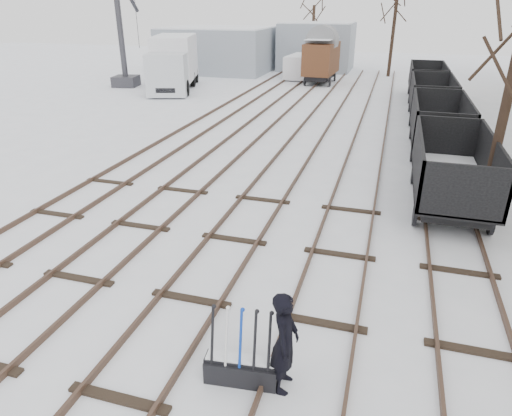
{
  "coord_description": "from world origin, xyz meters",
  "views": [
    {
      "loc": [
        3.88,
        -7.85,
        6.2
      ],
      "look_at": [
        0.72,
        2.78,
        1.2
      ],
      "focal_mm": 32.0,
      "sensor_mm": 36.0,
      "label": 1
    }
  ],
  "objects_px": {
    "crane": "(125,55)",
    "panel_van": "(301,66)",
    "freight_wagon_a": "(450,180)",
    "lorry": "(173,62)",
    "worker": "(285,342)",
    "ground_frame": "(241,368)",
    "box_van_wagon": "(321,57)"
  },
  "relations": [
    {
      "from": "ground_frame",
      "to": "lorry",
      "type": "height_order",
      "value": "lorry"
    },
    {
      "from": "box_van_wagon",
      "to": "crane",
      "type": "height_order",
      "value": "crane"
    },
    {
      "from": "ground_frame",
      "to": "crane",
      "type": "xyz_separation_m",
      "value": [
        -18.87,
        27.62,
        2.14
      ]
    },
    {
      "from": "box_van_wagon",
      "to": "lorry",
      "type": "bearing_deg",
      "value": -146.61
    },
    {
      "from": "panel_van",
      "to": "crane",
      "type": "xyz_separation_m",
      "value": [
        -12.66,
        -8.1,
        1.38
      ]
    },
    {
      "from": "worker",
      "to": "lorry",
      "type": "height_order",
      "value": "lorry"
    },
    {
      "from": "crane",
      "to": "panel_van",
      "type": "bearing_deg",
      "value": 21.8
    },
    {
      "from": "worker",
      "to": "ground_frame",
      "type": "bearing_deg",
      "value": 94.53
    },
    {
      "from": "ground_frame",
      "to": "worker",
      "type": "relative_size",
      "value": 0.77
    },
    {
      "from": "freight_wagon_a",
      "to": "panel_van",
      "type": "xyz_separation_m",
      "value": [
        -10.34,
        26.39,
        0.15
      ]
    },
    {
      "from": "box_van_wagon",
      "to": "freight_wagon_a",
      "type": "bearing_deg",
      "value": -68.43
    },
    {
      "from": "ground_frame",
      "to": "worker",
      "type": "bearing_deg",
      "value": 1.61
    },
    {
      "from": "ground_frame",
      "to": "box_van_wagon",
      "type": "height_order",
      "value": "box_van_wagon"
    },
    {
      "from": "worker",
      "to": "lorry",
      "type": "bearing_deg",
      "value": 26.21
    },
    {
      "from": "freight_wagon_a",
      "to": "crane",
      "type": "bearing_deg",
      "value": 141.51
    },
    {
      "from": "freight_wagon_a",
      "to": "box_van_wagon",
      "type": "height_order",
      "value": "box_van_wagon"
    },
    {
      "from": "lorry",
      "to": "panel_van",
      "type": "bearing_deg",
      "value": 28.45
    },
    {
      "from": "ground_frame",
      "to": "panel_van",
      "type": "distance_m",
      "value": 36.26
    },
    {
      "from": "lorry",
      "to": "box_van_wagon",
      "type": "bearing_deg",
      "value": 13.47
    },
    {
      "from": "worker",
      "to": "panel_van",
      "type": "distance_m",
      "value": 36.29
    },
    {
      "from": "panel_van",
      "to": "freight_wagon_a",
      "type": "bearing_deg",
      "value": -65.51
    },
    {
      "from": "worker",
      "to": "panel_van",
      "type": "xyz_separation_m",
      "value": [
        -6.96,
        35.62,
        0.08
      ]
    },
    {
      "from": "ground_frame",
      "to": "freight_wagon_a",
      "type": "bearing_deg",
      "value": 60.12
    },
    {
      "from": "panel_van",
      "to": "crane",
      "type": "distance_m",
      "value": 15.09
    },
    {
      "from": "worker",
      "to": "lorry",
      "type": "distance_m",
      "value": 31.18
    },
    {
      "from": "box_van_wagon",
      "to": "worker",
      "type": "bearing_deg",
      "value": -78.98
    },
    {
      "from": "worker",
      "to": "freight_wagon_a",
      "type": "xyz_separation_m",
      "value": [
        3.38,
        9.23,
        -0.06
      ]
    },
    {
      "from": "lorry",
      "to": "worker",
      "type": "bearing_deg",
      "value": -77.78
    },
    {
      "from": "lorry",
      "to": "crane",
      "type": "bearing_deg",
      "value": 158.58
    },
    {
      "from": "freight_wagon_a",
      "to": "panel_van",
      "type": "height_order",
      "value": "freight_wagon_a"
    },
    {
      "from": "ground_frame",
      "to": "box_van_wagon",
      "type": "relative_size",
      "value": 0.31
    },
    {
      "from": "worker",
      "to": "freight_wagon_a",
      "type": "bearing_deg",
      "value": -23.2
    }
  ]
}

